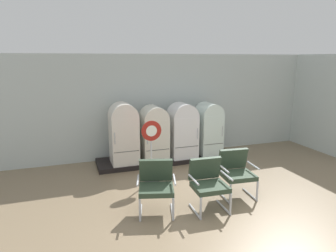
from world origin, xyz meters
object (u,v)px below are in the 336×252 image
refrigerator_1 (154,132)px  armchair_center (208,181)px  refrigerator_3 (209,127)px  armchair_left (156,183)px  refrigerator_0 (124,132)px  sign_stand (151,152)px  refrigerator_2 (182,129)px  armchair_right (236,170)px

refrigerator_1 → armchair_center: 2.71m
refrigerator_3 → armchair_left: size_ratio=1.52×
refrigerator_1 → refrigerator_0: bearing=-179.9°
armchair_left → armchair_center: 0.95m
sign_stand → refrigerator_0: bearing=109.8°
refrigerator_2 → armchair_right: refrigerator_2 is taller
armchair_right → armchair_center: same height
refrigerator_2 → refrigerator_0: bearing=179.9°
sign_stand → armchair_left: bearing=-102.3°
armchair_right → armchair_center: 0.84m
refrigerator_0 → sign_stand: bearing=-70.2°
refrigerator_0 → armchair_center: (1.05, -2.68, -0.40)m
refrigerator_2 → refrigerator_3: (0.78, 0.01, -0.01)m
armchair_left → refrigerator_0: bearing=92.7°
refrigerator_1 → armchair_right: size_ratio=1.51×
refrigerator_1 → armchair_left: size_ratio=1.51×
refrigerator_2 → armchair_left: 2.89m
refrigerator_1 → refrigerator_3: size_ratio=1.00×
refrigerator_2 → armchair_left: size_ratio=1.55×
armchair_left → armchair_center: (0.93, -0.21, 0.00)m
refrigerator_1 → refrigerator_3: 1.58m
refrigerator_3 → sign_stand: refrigerator_3 is taller
refrigerator_0 → refrigerator_1: bearing=0.1°
armchair_center → armchair_right: bearing=21.9°
refrigerator_3 → armchair_center: size_ratio=1.52×
refrigerator_3 → armchair_right: bearing=-103.0°
refrigerator_2 → armchair_right: size_ratio=1.55×
sign_stand → armchair_center: bearing=-67.6°
refrigerator_0 → armchair_center: bearing=-68.7°
refrigerator_2 → refrigerator_3: refrigerator_2 is taller
refrigerator_0 → refrigerator_3: (2.37, 0.01, -0.06)m
refrigerator_1 → refrigerator_2: (0.79, -0.00, 0.02)m
refrigerator_0 → armchair_left: 2.50m
refrigerator_1 → armchair_right: 2.60m
refrigerator_1 → armchair_left: bearing=-105.4°
refrigerator_0 → refrigerator_2: refrigerator_0 is taller
refrigerator_2 → refrigerator_1: bearing=179.7°
refrigerator_0 → refrigerator_1: refrigerator_0 is taller
sign_stand → refrigerator_3: bearing=30.0°
refrigerator_0 → refrigerator_2: 1.59m
refrigerator_0 → refrigerator_1: (0.80, 0.00, -0.07)m
refrigerator_1 → sign_stand: bearing=-109.1°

